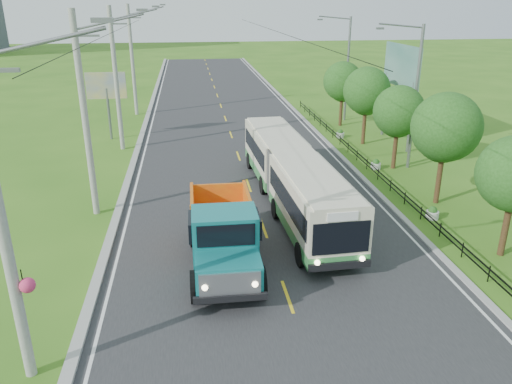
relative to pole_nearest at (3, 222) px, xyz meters
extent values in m
plane|color=#346818|center=(8.24, 3.00, -4.94)|extent=(240.00, 240.00, 0.00)
cube|color=#28282B|center=(8.24, 23.00, -4.93)|extent=(14.00, 120.00, 0.02)
cube|color=#9E9E99|center=(1.04, 23.00, -4.86)|extent=(0.40, 120.00, 0.15)
cube|color=#9E9E99|center=(15.39, 23.00, -4.89)|extent=(0.30, 120.00, 0.10)
cube|color=silver|center=(1.59, 23.00, -4.91)|extent=(0.12, 120.00, 0.00)
cube|color=silver|center=(14.89, 23.00, -4.91)|extent=(0.12, 120.00, 0.00)
cube|color=yellow|center=(8.24, 3.00, -4.91)|extent=(0.12, 2.20, 0.00)
cube|color=black|center=(16.24, 17.00, -4.64)|extent=(0.04, 40.00, 0.60)
cylinder|color=gray|center=(-0.06, 0.00, 0.06)|extent=(0.32, 0.32, 10.00)
cube|color=slate|center=(3.04, 0.00, 4.96)|extent=(0.50, 0.18, 0.12)
sphere|color=#D83366|center=(0.29, 0.00, -1.94)|extent=(0.44, 0.44, 0.44)
cylinder|color=gray|center=(-0.06, 12.00, 0.06)|extent=(0.32, 0.32, 10.00)
cube|color=slate|center=(0.44, 12.00, 3.86)|extent=(1.20, 0.10, 0.10)
cube|color=slate|center=(3.04, 12.00, 4.96)|extent=(0.50, 0.18, 0.12)
cylinder|color=gray|center=(-0.06, 24.00, 0.06)|extent=(0.32, 0.32, 10.00)
cube|color=slate|center=(0.44, 24.00, 3.86)|extent=(1.20, 0.10, 0.10)
cube|color=slate|center=(3.04, 24.00, 4.96)|extent=(0.50, 0.18, 0.12)
cylinder|color=gray|center=(-0.06, 36.00, 0.06)|extent=(0.32, 0.32, 10.00)
cube|color=slate|center=(0.44, 36.00, 3.86)|extent=(1.20, 0.10, 0.10)
cube|color=slate|center=(3.04, 36.00, 4.96)|extent=(0.50, 0.18, 0.12)
cylinder|color=#382314|center=(18.04, 5.00, -3.45)|extent=(0.28, 0.28, 2.97)
sphere|color=#1F4B15|center=(18.24, 5.50, -1.86)|extent=(2.33, 2.33, 2.33)
cylinder|color=#382314|center=(18.04, 11.00, -3.26)|extent=(0.28, 0.28, 3.36)
sphere|color=#1F4B15|center=(18.04, 11.00, -0.74)|extent=(3.60, 3.60, 3.60)
sphere|color=#1F4B15|center=(18.24, 11.50, -1.46)|extent=(2.64, 2.64, 2.64)
cylinder|color=#382314|center=(18.04, 17.00, -3.42)|extent=(0.28, 0.28, 3.02)
sphere|color=#1F4B15|center=(18.04, 17.00, -1.16)|extent=(3.24, 3.24, 3.24)
sphere|color=#1F4B15|center=(18.24, 17.50, -1.80)|extent=(2.38, 2.38, 2.38)
cylinder|color=#382314|center=(18.04, 23.00, -3.31)|extent=(0.28, 0.28, 3.25)
sphere|color=#1F4B15|center=(18.04, 23.00, -0.88)|extent=(3.48, 3.48, 3.48)
sphere|color=#1F4B15|center=(18.24, 23.50, -1.57)|extent=(2.55, 2.55, 2.55)
cylinder|color=#382314|center=(18.04, 29.00, -3.40)|extent=(0.28, 0.28, 3.08)
sphere|color=#1F4B15|center=(18.04, 29.00, -1.09)|extent=(3.30, 3.30, 3.30)
sphere|color=#1F4B15|center=(18.24, 29.50, -1.75)|extent=(2.42, 2.42, 2.42)
cylinder|color=slate|center=(19.04, 17.00, -0.44)|extent=(0.20, 0.20, 9.00)
cylinder|color=slate|center=(17.64, 17.00, 3.96)|extent=(2.80, 0.10, 0.34)
cube|color=slate|center=(16.34, 17.00, 3.81)|extent=(0.45, 0.16, 0.12)
cylinder|color=slate|center=(19.04, 31.00, -0.44)|extent=(0.20, 0.20, 9.00)
cylinder|color=slate|center=(17.64, 31.00, 3.96)|extent=(2.80, 0.10, 0.34)
cube|color=slate|center=(16.34, 31.00, 3.81)|extent=(0.45, 0.16, 0.12)
cylinder|color=silver|center=(16.84, 9.00, -4.74)|extent=(0.64, 0.64, 0.40)
sphere|color=#1F4B15|center=(16.84, 9.00, -4.49)|extent=(0.44, 0.44, 0.44)
cylinder|color=silver|center=(16.84, 17.00, -4.74)|extent=(0.64, 0.64, 0.40)
sphere|color=#1F4B15|center=(16.84, 17.00, -4.49)|extent=(0.44, 0.44, 0.44)
cylinder|color=silver|center=(16.84, 25.00, -4.74)|extent=(0.64, 0.64, 0.40)
sphere|color=#1F4B15|center=(16.84, 25.00, -4.49)|extent=(0.44, 0.44, 0.44)
cylinder|color=slate|center=(-1.26, 27.00, -2.94)|extent=(0.20, 0.20, 4.00)
cube|color=yellow|center=(-1.26, 27.00, -0.74)|extent=(3.00, 0.15, 2.00)
cylinder|color=slate|center=(20.54, 20.50, -2.44)|extent=(0.24, 0.24, 5.00)
cylinder|color=slate|center=(20.54, 25.50, -2.44)|extent=(0.24, 0.24, 5.00)
cube|color=#144C47|center=(20.54, 23.00, 0.86)|extent=(0.20, 6.00, 3.00)
cube|color=#33803E|center=(10.29, 7.62, -4.14)|extent=(2.82, 7.65, 0.55)
cube|color=beige|center=(10.29, 7.62, -2.89)|extent=(2.82, 7.65, 1.95)
cube|color=black|center=(10.29, 7.62, -2.88)|extent=(2.84, 7.05, 0.96)
cube|color=#33803E|center=(9.96, 15.93, -4.14)|extent=(2.80, 7.15, 0.55)
cube|color=beige|center=(9.96, 15.93, -2.89)|extent=(2.80, 7.15, 1.95)
cube|color=black|center=(9.96, 15.93, -2.88)|extent=(2.82, 6.55, 0.96)
cube|color=#4C4C4C|center=(10.12, 11.90, -3.16)|extent=(2.41, 1.10, 2.40)
cube|color=black|center=(10.44, 3.82, -3.05)|extent=(2.27, 0.15, 1.31)
cylinder|color=black|center=(9.24, 5.21, -4.41)|extent=(0.36, 1.06, 1.05)
cylinder|color=black|center=(11.52, 5.30, -4.41)|extent=(0.36, 1.06, 1.05)
cylinder|color=black|center=(9.05, 10.14, -4.41)|extent=(0.36, 1.06, 1.05)
cylinder|color=black|center=(11.32, 10.23, -4.41)|extent=(0.36, 1.06, 1.05)
cylinder|color=black|center=(8.91, 13.57, -4.41)|extent=(0.36, 1.06, 1.05)
cylinder|color=black|center=(11.19, 13.66, -4.41)|extent=(0.36, 1.06, 1.05)
cylinder|color=black|center=(8.73, 18.20, -4.41)|extent=(0.36, 1.06, 1.05)
cylinder|color=black|center=(11.00, 18.29, -4.41)|extent=(0.36, 1.06, 1.05)
cube|color=#137275|center=(6.05, 2.92, -3.71)|extent=(2.36, 1.59, 1.12)
cube|color=#137275|center=(6.06, 4.60, -3.15)|extent=(2.48, 1.81, 2.24)
cube|color=black|center=(6.06, 4.60, -2.59)|extent=(2.72, 1.48, 0.78)
cube|color=black|center=(6.07, 5.49, -4.21)|extent=(1.17, 6.72, 0.28)
cube|color=#C44412|center=(6.08, 7.39, -3.09)|extent=(2.60, 3.38, 1.45)
cylinder|color=black|center=(4.87, 3.15, -4.32)|extent=(0.40, 1.23, 1.23)
cylinder|color=black|center=(7.22, 3.13, -4.32)|extent=(0.40, 1.23, 1.23)
cylinder|color=black|center=(4.91, 7.62, -4.32)|extent=(0.40, 1.23, 1.23)
cylinder|color=black|center=(7.26, 7.60, -4.32)|extent=(0.40, 1.23, 1.23)
camera|label=1|loc=(4.94, -12.61, 5.42)|focal=35.00mm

